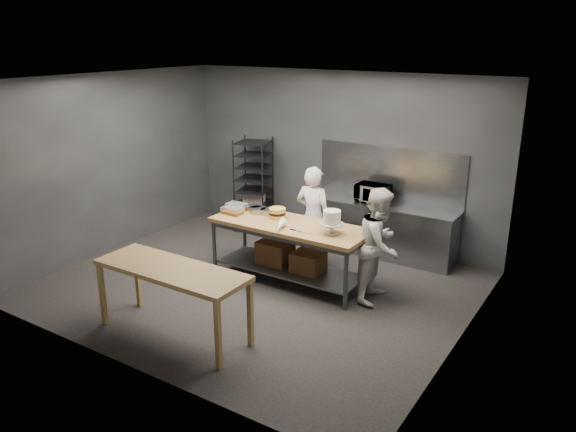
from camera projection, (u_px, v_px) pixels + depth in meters
The scene contains 16 objects.
ground at pixel (256, 286), 8.37m from camera, with size 6.00×6.00×0.00m, color black.
back_wall at pixel (338, 158), 9.91m from camera, with size 6.00×0.04×3.00m, color #4C4F54.
work_table at pixel (289, 245), 8.40m from camera, with size 2.40×0.90×0.92m.
near_counter at pixel (172, 274), 6.79m from camera, with size 2.00×0.70×0.90m.
back_counter at pixel (379, 229), 9.46m from camera, with size 2.60×0.60×0.90m.
splashback_panel at pixel (389, 173), 9.42m from camera, with size 2.60×0.02×0.90m, color slate.
speed_rack at pixel (254, 185), 10.58m from camera, with size 0.76×0.79×1.75m.
chef_behind at pixel (313, 217), 8.89m from camera, with size 0.60×0.39×1.64m, color white.
chef_right at pixel (380, 245), 7.74m from camera, with size 0.79×0.61×1.62m, color silver.
microwave at pixel (373, 193), 9.36m from camera, with size 0.54×0.37×0.30m, color black.
frosted_cake_stand at pixel (332, 219), 7.77m from camera, with size 0.34×0.34×0.34m.
layer_cake at pixel (277, 213), 8.49m from camera, with size 0.25×0.25×0.16m.
cake_pans at pixel (254, 209), 8.83m from camera, with size 0.81×0.41×0.07m.
piping_bag at pixel (280, 226), 7.99m from camera, with size 0.12×0.12×0.38m, color white.
offset_spatula at pixel (298, 231), 7.94m from camera, with size 0.37×0.02×0.02m.
pastry_clamshells at pixel (235, 209), 8.79m from camera, with size 0.38×0.41×0.11m.
Camera 1 is at (4.52, -6.17, 3.59)m, focal length 35.00 mm.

